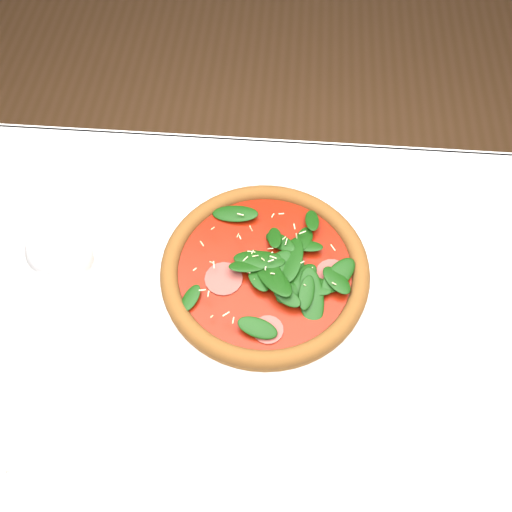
{
  "coord_description": "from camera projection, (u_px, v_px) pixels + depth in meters",
  "views": [
    {
      "loc": [
        -0.01,
        -0.37,
        1.58
      ],
      "look_at": [
        -0.04,
        0.12,
        0.77
      ],
      "focal_mm": 40.0,
      "sensor_mm": 36.0,
      "label": 1
    }
  ],
  "objects": [
    {
      "name": "wine_glass",
      "position": [
        62.0,
        258.0,
        0.78
      ],
      "size": [
        0.09,
        0.09,
        0.22
      ],
      "color": "silver",
      "rests_on": "dining_table"
    },
    {
      "name": "dining_table",
      "position": [
        276.0,
        354.0,
        0.99
      ],
      "size": [
        1.21,
        0.81,
        0.75
      ],
      "color": "white",
      "rests_on": "ground"
    },
    {
      "name": "saucer_far",
      "position": [
        508.0,
        192.0,
        1.04
      ],
      "size": [
        0.13,
        0.13,
        0.01
      ],
      "color": "silver",
      "rests_on": "dining_table"
    },
    {
      "name": "ground",
      "position": [
        269.0,
        444.0,
        1.54
      ],
      "size": [
        6.0,
        6.0,
        0.0
      ],
      "primitive_type": "plane",
      "color": "brown",
      "rests_on": "ground"
    },
    {
      "name": "plate",
      "position": [
        265.0,
        275.0,
        0.94
      ],
      "size": [
        0.39,
        0.39,
        0.02
      ],
      "color": "silver",
      "rests_on": "dining_table"
    },
    {
      "name": "pizza",
      "position": [
        265.0,
        268.0,
        0.92
      ],
      "size": [
        0.4,
        0.4,
        0.04
      ],
      "rotation": [
        0.0,
        0.0,
        0.21
      ],
      "color": "#985B24",
      "rests_on": "plate"
    }
  ]
}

